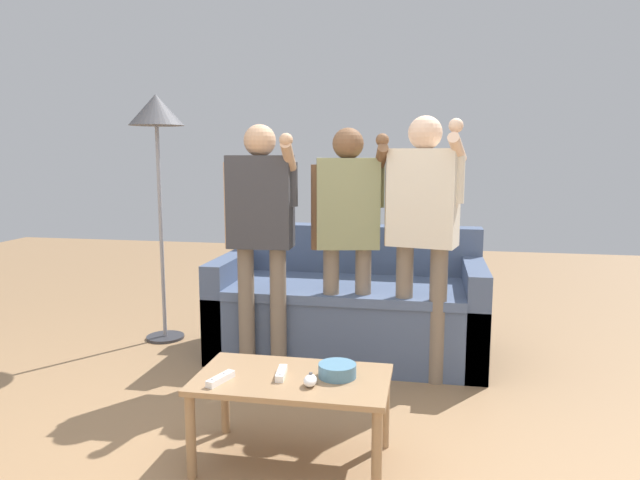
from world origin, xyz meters
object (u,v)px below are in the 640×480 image
Objects in this scene: couch at (349,308)px; player_right at (423,217)px; game_remote_nunchuk at (310,380)px; snack_bowl at (337,370)px; game_remote_wand_far at (335,368)px; game_remote_wand_near at (281,373)px; player_center at (348,221)px; player_left at (261,220)px; floor_lamp at (157,124)px; game_remote_wand_spare at (220,379)px; coffee_table at (292,389)px.

player_right reaches higher than couch.
couch is 1.61m from game_remote_nunchuk.
player_right reaches higher than snack_bowl.
player_right is 10.71× the size of game_remote_wand_far.
game_remote_wand_near is 1.02× the size of game_remote_wand_far.
player_right reaches higher than player_center.
player_left is 10.24× the size of game_remote_wand_near.
game_remote_nunchuk is 0.05× the size of floor_lamp.
game_remote_wand_near is at bearing -154.78° from game_remote_wand_far.
game_remote_nunchuk is 2.47m from floor_lamp.
game_remote_nunchuk is 0.54× the size of game_remote_wand_spare.
floor_lamp is at bearing 179.15° from couch.
floor_lamp is at bearing 132.01° from game_remote_nunchuk.
player_center is (0.08, 1.13, 0.62)m from coffee_table.
player_left reaches higher than game_remote_wand_far.
player_right is (0.97, 0.09, 0.03)m from player_left.
game_remote_nunchuk is at bearing -128.94° from snack_bowl.
game_remote_nunchuk reaches higher than game_remote_wand_near.
game_remote_wand_near is at bearing -93.56° from couch.
couch is 1.17× the size of player_left.
player_left is 1.25m from game_remote_wand_spare.
game_remote_wand_far is at bearing 25.04° from game_remote_wand_spare.
player_center reaches higher than coffee_table.
couch is 11.13× the size of game_remote_wand_spare.
player_right is (0.54, 1.08, 0.66)m from coffee_table.
floor_lamp reaches higher than game_remote_wand_near.
game_remote_nunchuk is (0.05, -1.60, 0.12)m from couch.
player_left is 1.22m from game_remote_wand_far.
game_remote_nunchuk is at bearing 5.12° from game_remote_wand_spare.
game_remote_wand_near is (-0.25, -0.04, -0.01)m from snack_bowl.
floor_lamp is 11.86× the size of game_remote_wand_near.
couch is 1.67m from game_remote_wand_spare.
floor_lamp is at bearing 131.54° from coffee_table.
coffee_table is at bearing -66.50° from player_left.
player_left is at bearing 116.21° from game_remote_nunchuk.
player_left is 1.21m from game_remote_wand_near.
player_left is at bearing -30.33° from floor_lamp.
floor_lamp is 1.24m from player_left.
snack_bowl is 0.25m from game_remote_wand_near.
coffee_table is (-0.05, -1.52, 0.04)m from couch.
game_remote_wand_spare reaches higher than coffee_table.
game_remote_wand_near is at bearing -96.63° from player_center.
couch is 0.76m from player_center.
player_left reaches higher than snack_bowl.
game_remote_wand_far is 0.92× the size of game_remote_wand_spare.
snack_bowl is at bearing 10.02° from game_remote_wand_near.
game_remote_wand_near is at bearing -172.11° from coffee_table.
coffee_table is at bearing -150.60° from game_remote_wand_far.
coffee_table is at bearing 7.89° from game_remote_wand_near.
player_left is 0.98m from player_right.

